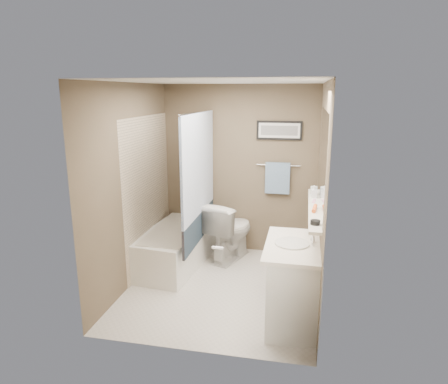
% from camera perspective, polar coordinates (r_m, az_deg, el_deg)
% --- Properties ---
extents(ground, '(2.50, 2.50, 0.00)m').
position_cam_1_polar(ground, '(4.96, -0.36, -13.42)').
color(ground, silver).
rests_on(ground, ground).
extents(ceiling, '(2.20, 2.50, 0.04)m').
position_cam_1_polar(ceiling, '(4.40, -0.41, 15.25)').
color(ceiling, white).
rests_on(ceiling, wall_back).
extents(wall_back, '(2.20, 0.04, 2.40)m').
position_cam_1_polar(wall_back, '(5.71, 2.18, 3.09)').
color(wall_back, brown).
rests_on(wall_back, ground).
extents(wall_front, '(2.20, 0.04, 2.40)m').
position_cam_1_polar(wall_front, '(3.39, -4.72, -4.78)').
color(wall_front, brown).
rests_on(wall_front, ground).
extents(wall_left, '(0.04, 2.50, 2.40)m').
position_cam_1_polar(wall_left, '(4.87, -12.92, 0.77)').
color(wall_left, brown).
rests_on(wall_left, ground).
extents(wall_right, '(0.04, 2.50, 2.40)m').
position_cam_1_polar(wall_right, '(4.44, 13.38, -0.52)').
color(wall_right, brown).
rests_on(wall_right, ground).
extents(tile_surround, '(0.02, 1.55, 2.00)m').
position_cam_1_polar(tile_surround, '(5.36, -10.74, -0.08)').
color(tile_surround, beige).
rests_on(tile_surround, wall_left).
extents(curtain_rod, '(0.02, 1.55, 0.02)m').
position_cam_1_polar(curtain_rod, '(4.98, -3.77, 11.30)').
color(curtain_rod, silver).
rests_on(curtain_rod, wall_left).
extents(curtain_upper, '(0.03, 1.45, 1.28)m').
position_cam_1_polar(curtain_upper, '(5.06, -3.65, 3.92)').
color(curtain_upper, white).
rests_on(curtain_upper, curtain_rod).
extents(curtain_lower, '(0.03, 1.45, 0.36)m').
position_cam_1_polar(curtain_lower, '(5.27, -3.51, -4.89)').
color(curtain_lower, '#253645').
rests_on(curtain_lower, curtain_rod).
extents(mirror, '(0.02, 1.60, 1.00)m').
position_cam_1_polar(mirror, '(4.21, 13.89, 4.50)').
color(mirror, silver).
rests_on(mirror, wall_right).
extents(shelf, '(0.12, 1.60, 0.03)m').
position_cam_1_polar(shelf, '(4.32, 12.76, -2.27)').
color(shelf, silver).
rests_on(shelf, wall_right).
extents(towel_bar, '(0.60, 0.02, 0.02)m').
position_cam_1_polar(towel_bar, '(5.62, 7.72, 3.81)').
color(towel_bar, silver).
rests_on(towel_bar, wall_back).
extents(towel, '(0.34, 0.05, 0.44)m').
position_cam_1_polar(towel, '(5.63, 7.65, 1.98)').
color(towel, '#99BDDE').
rests_on(towel, towel_bar).
extents(art_frame, '(0.62, 0.02, 0.26)m').
position_cam_1_polar(art_frame, '(5.57, 7.90, 8.71)').
color(art_frame, black).
rests_on(art_frame, wall_back).
extents(art_mat, '(0.56, 0.00, 0.20)m').
position_cam_1_polar(art_mat, '(5.55, 7.89, 8.70)').
color(art_mat, white).
rests_on(art_mat, art_frame).
extents(art_image, '(0.50, 0.00, 0.13)m').
position_cam_1_polar(art_image, '(5.55, 7.89, 8.69)').
color(art_image, '#595959').
rests_on(art_image, art_mat).
extents(door, '(0.80, 0.02, 2.00)m').
position_cam_1_polar(door, '(3.34, 4.49, -8.71)').
color(door, silver).
rests_on(door, wall_front).
extents(door_handle, '(0.10, 0.02, 0.02)m').
position_cam_1_polar(door_handle, '(3.44, -0.91, -7.98)').
color(door_handle, silver).
rests_on(door_handle, door).
extents(bathtub, '(0.86, 1.57, 0.50)m').
position_cam_1_polar(bathtub, '(5.51, -6.90, -7.74)').
color(bathtub, white).
rests_on(bathtub, ground).
extents(tub_rim, '(0.56, 1.36, 0.02)m').
position_cam_1_polar(tub_rim, '(5.42, -6.98, -5.29)').
color(tub_rim, beige).
rests_on(tub_rim, bathtub).
extents(toilet, '(0.72, 0.93, 0.83)m').
position_cam_1_polar(toilet, '(5.59, 0.84, -5.50)').
color(toilet, silver).
rests_on(toilet, ground).
extents(vanity, '(0.55, 0.93, 0.80)m').
position_cam_1_polar(vanity, '(4.19, 9.71, -12.94)').
color(vanity, white).
rests_on(vanity, ground).
extents(countertop, '(0.54, 0.96, 0.04)m').
position_cam_1_polar(countertop, '(4.02, 9.82, -7.59)').
color(countertop, white).
rests_on(countertop, vanity).
extents(sink_basin, '(0.34, 0.34, 0.01)m').
position_cam_1_polar(sink_basin, '(4.01, 9.69, -7.22)').
color(sink_basin, silver).
rests_on(sink_basin, countertop).
extents(faucet_spout, '(0.02, 0.02, 0.10)m').
position_cam_1_polar(faucet_spout, '(4.00, 12.60, -6.80)').
color(faucet_spout, silver).
rests_on(faucet_spout, countertop).
extents(faucet_knob, '(0.05, 0.05, 0.05)m').
position_cam_1_polar(faucet_knob, '(4.10, 12.57, -6.56)').
color(faucet_knob, silver).
rests_on(faucet_knob, countertop).
extents(candle_bowl_near, '(0.09, 0.09, 0.04)m').
position_cam_1_polar(candle_bowl_near, '(3.75, 12.91, -4.25)').
color(candle_bowl_near, black).
rests_on(candle_bowl_near, shelf).
extents(hair_brush_front, '(0.06, 0.22, 0.04)m').
position_cam_1_polar(hair_brush_front, '(4.18, 12.81, -2.29)').
color(hair_brush_front, orange).
rests_on(hair_brush_front, shelf).
extents(pink_comb, '(0.05, 0.16, 0.01)m').
position_cam_1_polar(pink_comb, '(4.53, 12.73, -1.26)').
color(pink_comb, pink).
rests_on(pink_comb, shelf).
extents(glass_jar, '(0.08, 0.08, 0.10)m').
position_cam_1_polar(glass_jar, '(4.80, 12.72, 0.19)').
color(glass_jar, white).
rests_on(glass_jar, shelf).
extents(soap_bottle, '(0.07, 0.07, 0.14)m').
position_cam_1_polar(soap_bottle, '(4.68, 12.75, 0.06)').
color(soap_bottle, '#999999').
rests_on(soap_bottle, shelf).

